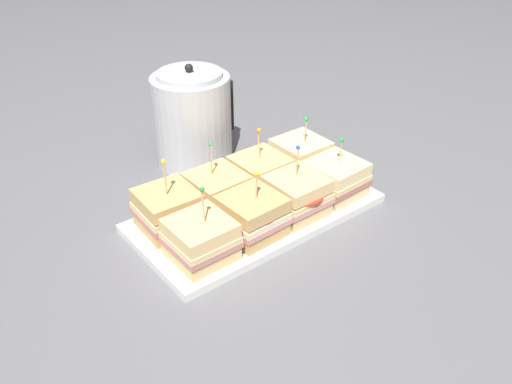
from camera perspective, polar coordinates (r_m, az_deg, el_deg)
The scene contains 11 objects.
ground_plane at distance 1.20m, azimuth 0.00°, elevation -2.53°, with size 6.00×6.00×0.00m, color slate.
serving_platter at distance 1.19m, azimuth 0.00°, elevation -2.18°, with size 0.54×0.27×0.02m.
sandwich_front_far_left at distance 1.04m, azimuth -5.85°, elevation -4.98°, with size 0.12×0.12×0.16m.
sandwich_front_center_left at distance 1.09m, azimuth -0.41°, elevation -2.52°, with size 0.12×0.12×0.15m.
sandwich_front_center_right at distance 1.16m, azimuth 4.31°, elevation -0.37°, with size 0.12×0.12×0.16m.
sandwich_front_far_right at distance 1.23m, azimuth 8.38°, elevation 1.45°, with size 0.12×0.12×0.14m.
sandwich_back_far_left at distance 1.12m, azimuth -9.25°, elevation -1.88°, with size 0.12×0.12×0.17m.
sandwich_back_center_left at distance 1.18m, azimuth -4.12°, elevation 0.09°, with size 0.12×0.12×0.16m.
sandwich_back_center_right at distance 1.24m, azimuth 0.44°, elevation 1.94°, with size 0.12×0.12×0.15m.
sandwich_back_far_right at distance 1.31m, azimuth 4.70°, elevation 3.69°, with size 0.12×0.12×0.15m.
kettle_steel at distance 1.37m, azimuth -6.69°, elevation 7.69°, with size 0.22×0.19×0.26m.
Camera 1 is at (-0.61, -0.77, 0.68)m, focal length 38.00 mm.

